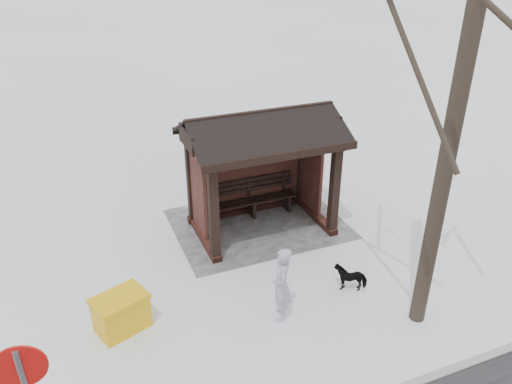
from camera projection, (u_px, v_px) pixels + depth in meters
ground at (261, 228)px, 12.60m from camera, size 120.00×120.00×0.00m
trampled_patch at (258, 224)px, 12.76m from camera, size 4.20×3.20×0.02m
bus_shelter at (259, 146)px, 11.73m from camera, size 3.60×2.40×3.09m
pedestrian at (282, 285)px, 9.33m from camera, size 0.54×0.65×1.53m
dog at (351, 276)px, 10.35m from camera, size 0.73×0.53×0.56m
grit_bin at (121, 313)px, 9.22m from camera, size 1.13×0.95×0.74m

